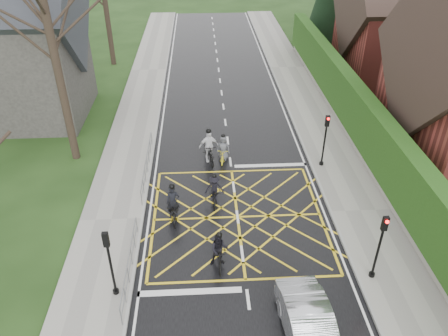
{
  "coord_description": "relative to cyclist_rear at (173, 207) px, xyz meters",
  "views": [
    {
      "loc": [
        -1.56,
        -16.28,
        13.43
      ],
      "look_at": [
        -0.52,
        2.37,
        1.3
      ],
      "focal_mm": 35.0,
      "sensor_mm": 36.0,
      "label": 1
    }
  ],
  "objects": [
    {
      "name": "railing_north",
      "position": [
        -1.6,
        3.85,
        0.17
      ],
      "size": [
        0.05,
        6.04,
        1.03
      ],
      "color": "slate",
      "rests_on": "ground"
    },
    {
      "name": "cyclist_back",
      "position": [
        2.03,
        -3.21,
        0.03
      ],
      "size": [
        0.77,
        1.72,
        1.72
      ],
      "rotation": [
        0.0,
        0.0,
        -0.0
      ],
      "color": "black",
      "rests_on": "ground"
    },
    {
      "name": "sidewalk_right",
      "position": [
        9.05,
        -0.15,
        -0.54
      ],
      "size": [
        3.0,
        80.0,
        0.15
      ],
      "primitive_type": "cube",
      "color": "gray",
      "rests_on": "ground"
    },
    {
      "name": "ground",
      "position": [
        3.05,
        -0.15,
        -0.62
      ],
      "size": [
        120.0,
        120.0,
        0.0
      ],
      "primitive_type": "plane",
      "color": "black",
      "rests_on": "ground"
    },
    {
      "name": "tree_near",
      "position": [
        -5.95,
        5.85,
        7.29
      ],
      "size": [
        9.24,
        9.24,
        11.44
      ],
      "color": "black",
      "rests_on": "ground"
    },
    {
      "name": "traffic_light_ne",
      "position": [
        8.15,
        4.04,
        1.04
      ],
      "size": [
        0.24,
        0.31,
        3.21
      ],
      "rotation": [
        0.0,
        0.0,
        3.14
      ],
      "color": "black",
      "rests_on": "ground"
    },
    {
      "name": "sidewalk_left",
      "position": [
        -2.95,
        -0.15,
        -0.54
      ],
      "size": [
        3.0,
        80.0,
        0.15
      ],
      "primitive_type": "cube",
      "color": "gray",
      "rests_on": "ground"
    },
    {
      "name": "church",
      "position": [
        -10.48,
        11.85,
        4.31
      ],
      "size": [
        8.8,
        7.8,
        11.0
      ],
      "color": "#2D2B28",
      "rests_on": "ground"
    },
    {
      "name": "traffic_light_sw",
      "position": [
        -2.05,
        -4.65,
        1.04
      ],
      "size": [
        0.24,
        0.31,
        3.21
      ],
      "color": "black",
      "rests_on": "ground"
    },
    {
      "name": "cyclist_lead",
      "position": [
        2.65,
        5.1,
        -0.04
      ],
      "size": [
        0.83,
        1.78,
        1.67
      ],
      "rotation": [
        0.0,
        0.0,
        -0.14
      ],
      "color": "gold",
      "rests_on": "ground"
    },
    {
      "name": "railing_south",
      "position": [
        -1.6,
        -3.65,
        0.16
      ],
      "size": [
        0.05,
        5.04,
        1.03
      ],
      "color": "slate",
      "rests_on": "ground"
    },
    {
      "name": "road",
      "position": [
        3.05,
        -0.15,
        -0.61
      ],
      "size": [
        9.0,
        80.0,
        0.01
      ],
      "primitive_type": "cube",
      "color": "black",
      "rests_on": "ground"
    },
    {
      "name": "cyclist_front",
      "position": [
        1.82,
        5.0,
        0.15
      ],
      "size": [
        1.2,
        2.17,
        2.09
      ],
      "rotation": [
        0.0,
        0.0,
        0.22
      ],
      "color": "black",
      "rests_on": "ground"
    },
    {
      "name": "cyclist_mid",
      "position": [
        1.99,
        1.14,
        -0.02
      ],
      "size": [
        0.98,
        1.7,
        1.65
      ],
      "rotation": [
        0.0,
        0.0,
        -0.0
      ],
      "color": "black",
      "rests_on": "ground"
    },
    {
      "name": "stone_wall",
      "position": [
        10.8,
        5.85,
        -0.27
      ],
      "size": [
        0.5,
        38.0,
        0.7
      ],
      "primitive_type": "cube",
      "color": "slate",
      "rests_on": "ground"
    },
    {
      "name": "hedge",
      "position": [
        10.8,
        5.85,
        1.48
      ],
      "size": [
        0.9,
        38.0,
        2.8
      ],
      "primitive_type": "cube",
      "color": "#1C3C10",
      "rests_on": "stone_wall"
    },
    {
      "name": "house_far",
      "position": [
        17.81,
        17.85,
        3.74
      ],
      "size": [
        9.8,
        8.8,
        10.3
      ],
      "color": "maroon",
      "rests_on": "ground"
    },
    {
      "name": "car",
      "position": [
        4.94,
        -7.21,
        0.11
      ],
      "size": [
        1.83,
        4.5,
        1.45
      ],
      "primitive_type": "imported",
      "rotation": [
        0.0,
        0.0,
        0.07
      ],
      "color": "silver",
      "rests_on": "ground"
    },
    {
      "name": "cyclist_rear",
      "position": [
        0.0,
        0.0,
        0.0
      ],
      "size": [
        0.88,
        2.02,
        1.91
      ],
      "rotation": [
        0.0,
        0.0,
        0.1
      ],
      "color": "black",
      "rests_on": "ground"
    },
    {
      "name": "traffic_light_se",
      "position": [
        8.15,
        -4.36,
        1.04
      ],
      "size": [
        0.24,
        0.31,
        3.21
      ],
      "rotation": [
        0.0,
        0.0,
        3.14
      ],
      "color": "black",
      "rests_on": "ground"
    }
  ]
}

